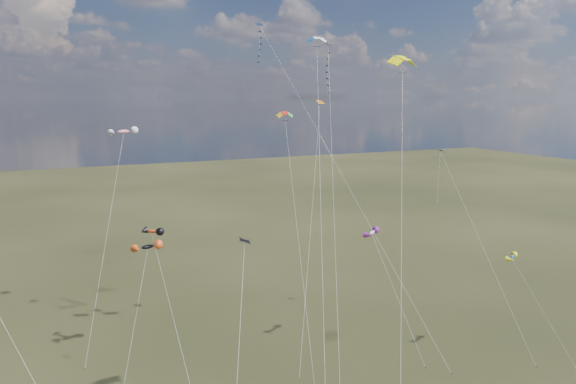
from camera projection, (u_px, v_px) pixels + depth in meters
name	position (u px, v px, depth m)	size (l,w,h in m)	color
diamond_black_high	(329.00, 87.00, 58.82)	(9.08, 19.68, 35.34)	black
diamond_navy_tall	(274.00, 68.00, 61.46)	(13.92, 21.84, 37.95)	#0C1B4D
diamond_black_mid	(240.00, 327.00, 35.31)	(5.26, 9.74, 19.03)	black
diamond_navy_right	(442.00, 183.00, 67.93)	(0.65, 17.92, 22.35)	#0A164A
diamond_orange_center	(315.00, 173.00, 60.51)	(9.31, 13.15, 28.76)	#C57013
parafoil_yellow	(403.00, 60.00, 42.29)	(13.53, 18.97, 32.98)	#EFF304
parafoil_blue_white	(317.00, 41.00, 57.39)	(12.11, 24.57, 36.21)	blue
parafoil_tricolor	(285.00, 115.00, 60.81)	(4.96, 16.93, 27.76)	yellow
novelty_black_orange	(147.00, 247.00, 58.71)	(5.71, 8.28, 12.85)	black
novelty_orange_black	(152.00, 232.00, 58.78)	(2.61, 13.56, 14.51)	#E34318
novelty_white_purple	(372.00, 233.00, 60.83)	(2.90, 9.92, 13.82)	white
novelty_redwhite_stripe	(123.00, 132.00, 68.39)	(9.07, 16.88, 25.23)	red
novelty_blue_yellow	(512.00, 257.00, 58.84)	(3.85, 8.30, 11.51)	blue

